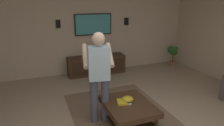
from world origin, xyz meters
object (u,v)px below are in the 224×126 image
(remote_black, at_px, (127,97))
(remote_white, at_px, (127,104))
(person_standing, at_px, (99,73))
(bowl, at_px, (128,99))
(potted_plant_short, at_px, (173,52))
(tv, at_px, (93,24))
(remote_grey, at_px, (127,102))
(book, at_px, (122,102))
(media_console, at_px, (97,65))
(wall_speaker_right, at_px, (58,24))
(wall_speaker_left, at_px, (126,21))
(coffee_table, at_px, (128,109))
(vase_round, at_px, (98,52))

(remote_black, bearing_deg, remote_white, 69.71)
(person_standing, relative_size, remote_black, 10.93)
(bowl, bearing_deg, potted_plant_short, -48.61)
(tv, relative_size, remote_grey, 7.33)
(potted_plant_short, distance_m, bowl, 3.73)
(remote_grey, height_order, book, book)
(person_standing, distance_m, remote_grey, 0.72)
(remote_white, bearing_deg, media_console, 122.09)
(remote_white, relative_size, wall_speaker_right, 0.68)
(media_console, distance_m, remote_black, 2.53)
(potted_plant_short, relative_size, wall_speaker_left, 3.18)
(media_console, bearing_deg, coffee_table, -5.00)
(wall_speaker_left, bearing_deg, vase_round, 102.54)
(bowl, relative_size, remote_white, 1.38)
(remote_grey, bearing_deg, remote_white, -25.18)
(potted_plant_short, xyz_separation_m, wall_speaker_left, (0.43, 1.51, 1.02))
(person_standing, height_order, bowl, person_standing)
(tv, xyz_separation_m, remote_white, (-2.98, 0.26, -1.04))
(coffee_table, relative_size, person_standing, 0.61)
(potted_plant_short, height_order, vase_round, vase_round)
(book, xyz_separation_m, wall_speaker_right, (2.91, 0.66, 1.09))
(tv, distance_m, vase_round, 0.82)
(potted_plant_short, bearing_deg, media_console, 86.03)
(wall_speaker_right, bearing_deg, person_standing, -173.18)
(person_standing, relative_size, wall_speaker_right, 7.45)
(potted_plant_short, xyz_separation_m, wall_speaker_right, (0.43, 3.58, 1.03))
(bowl, distance_m, remote_white, 0.11)
(coffee_table, xyz_separation_m, book, (0.06, 0.10, 0.12))
(book, bearing_deg, wall_speaker_right, 25.76)
(remote_grey, bearing_deg, remote_black, 145.31)
(tv, height_order, remote_grey, tv)
(bowl, relative_size, wall_speaker_left, 0.94)
(coffee_table, relative_size, potted_plant_short, 1.43)
(coffee_table, relative_size, wall_speaker_right, 4.55)
(wall_speaker_left, bearing_deg, coffee_table, 156.26)
(book, bearing_deg, potted_plant_short, -36.66)
(tv, bearing_deg, coffee_table, -4.59)
(coffee_table, distance_m, person_standing, 0.83)
(person_standing, relative_size, remote_grey, 10.93)
(potted_plant_short, bearing_deg, vase_round, 85.19)
(media_console, xyz_separation_m, remote_white, (-2.74, 0.26, 0.14))
(coffee_table, relative_size, remote_black, 6.67)
(wall_speaker_left, bearing_deg, bowl, 156.05)
(remote_grey, xyz_separation_m, book, (0.03, 0.09, 0.01))
(wall_speaker_left, xyz_separation_m, wall_speaker_right, (0.00, 2.07, 0.00))
(remote_white, distance_m, wall_speaker_left, 3.45)
(person_standing, distance_m, wall_speaker_right, 2.77)
(media_console, xyz_separation_m, potted_plant_short, (-0.18, -2.58, 0.20))
(media_console, height_order, vase_round, vase_round)
(potted_plant_short, distance_m, vase_round, 2.52)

